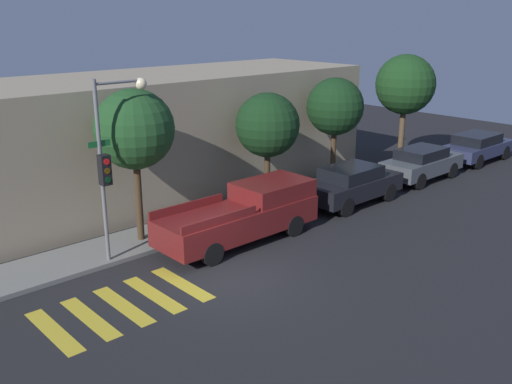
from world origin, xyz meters
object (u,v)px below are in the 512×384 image
Objects in this scene: pickup_truck at (245,213)px; tree_far_end at (335,107)px; sedan_middle at (422,163)px; sedan_near_corner at (352,184)px; traffic_light_pole at (112,150)px; sedan_far_end at (477,146)px; tree_midblock at (268,125)px; tree_near_corner at (134,130)px; tree_behind_truck at (405,85)px.

pickup_truck is 7.82m from tree_far_end.
sedan_near_corner is at bearing -180.00° from sedan_middle.
traffic_light_pole reaches higher than sedan_middle.
sedan_middle is 0.95× the size of sedan_far_end.
tree_far_end is (1.34, 2.15, 2.71)m from sedan_near_corner.
tree_midblock is (-2.66, 2.15, 2.42)m from sedan_near_corner.
tree_near_corner is 15.05m from tree_behind_truck.
sedan_middle is at bearing -124.26° from tree_behind_truck.
tree_near_corner reaches higher than tree_midblock.
tree_midblock is 9.26m from tree_behind_truck.
tree_near_corner is at bearing 34.13° from traffic_light_pole.
sedan_near_corner is 0.96× the size of sedan_far_end.
tree_midblock is (5.83, -0.00, -0.61)m from tree_near_corner.
sedan_middle is at bearing 180.00° from sedan_far_end.
tree_behind_truck is at bearing 9.93° from pickup_truck.
tree_midblock is at bearing 164.52° from sedan_middle.
tree_behind_truck is at bearing 0.00° from tree_near_corner.
sedan_middle is 0.79× the size of tree_behind_truck.
sedan_near_corner is at bearing -38.90° from tree_midblock.
pickup_truck is 1.21× the size of tree_far_end.
sedan_far_end is at bearing -29.77° from tree_behind_truck.
tree_far_end is (-3.76, 2.15, 2.73)m from sedan_middle.
traffic_light_pole is at bearing 176.38° from sedan_far_end.
pickup_truck is 5.72m from sedan_near_corner.
sedan_middle is at bearing -4.88° from traffic_light_pole.
pickup_truck is (4.07, -1.27, -2.63)m from traffic_light_pole.
sedan_far_end is 0.96× the size of tree_far_end.
sedan_far_end is 9.63m from tree_far_end.
traffic_light_pole is at bearing -145.87° from tree_near_corner.
tree_behind_truck is (6.56, 2.15, 3.23)m from sedan_near_corner.
tree_behind_truck reaches higher than sedan_middle.
pickup_truck is at bearing -170.07° from tree_behind_truck.
tree_midblock is (-12.98, 2.15, 2.47)m from sedan_far_end.
traffic_light_pole reaches higher than tree_far_end.
sedan_middle is 4.16m from tree_behind_truck.
tree_near_corner reaches higher than pickup_truck.
tree_behind_truck is (16.35, 0.88, 0.49)m from traffic_light_pole.
sedan_near_corner is at bearing -180.00° from sedan_far_end.
sedan_near_corner is 0.92× the size of tree_far_end.
pickup_truck is 1.12× the size of tree_near_corner.
sedan_near_corner is (9.79, -1.27, -2.74)m from traffic_light_pole.
sedan_far_end is (5.22, 0.00, -0.03)m from sedan_middle.
pickup_truck reaches higher than sedan_near_corner.
pickup_truck is 1.28× the size of tree_midblock.
sedan_near_corner is 10.32m from sedan_far_end.
tree_behind_truck is at bearing 18.14° from sedan_near_corner.
tree_midblock reaches higher than sedan_far_end.
sedan_far_end is (10.32, 0.00, -0.05)m from sedan_near_corner.
sedan_near_corner is 0.80× the size of tree_behind_truck.
tree_near_corner is at bearing 180.00° from tree_behind_truck.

